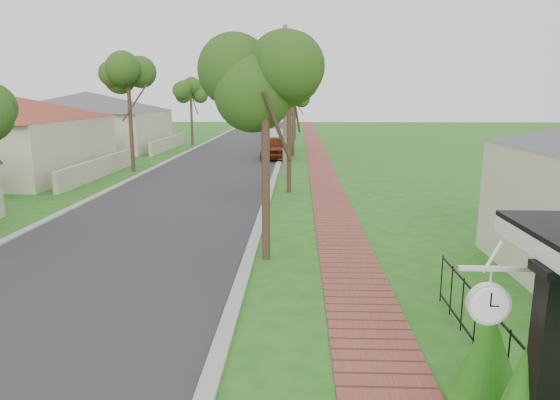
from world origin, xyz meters
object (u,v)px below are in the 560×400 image
(parked_car_red, at_px, (275,148))
(near_tree, at_px, (265,86))
(parked_car_white, at_px, (280,140))
(porch_post, at_px, (544,391))
(utility_pole, at_px, (285,102))
(station_clock, at_px, (489,301))

(parked_car_red, bearing_deg, near_tree, -87.65)
(parked_car_white, xyz_separation_m, near_tree, (0.70, -27.22, 3.61))
(porch_post, distance_m, utility_pole, 21.44)
(near_tree, height_order, utility_pole, utility_pole)
(parked_car_red, relative_size, utility_pole, 0.59)
(porch_post, height_order, utility_pole, utility_pole)
(station_clock, bearing_deg, utility_pole, 97.86)
(porch_post, bearing_deg, near_tree, 114.30)
(parked_car_red, bearing_deg, station_clock, -82.39)
(porch_post, distance_m, station_clock, 1.05)
(parked_car_red, xyz_separation_m, parked_car_white, (0.12, 5.58, 0.06))
(parked_car_red, relative_size, parked_car_white, 0.90)
(near_tree, relative_size, utility_pole, 0.72)
(parked_car_white, distance_m, station_clock, 34.66)
(parked_car_white, relative_size, station_clock, 6.29)
(parked_car_red, bearing_deg, parked_car_white, 88.90)
(porch_post, xyz_separation_m, parked_car_white, (-4.15, 34.85, -0.30))
(porch_post, distance_m, parked_car_white, 35.10)
(near_tree, xyz_separation_m, utility_pole, (0.11, 13.36, -0.54))
(parked_car_red, xyz_separation_m, utility_pole, (0.93, -8.27, 3.13))
(porch_post, bearing_deg, parked_car_white, 96.79)
(station_clock, bearing_deg, porch_post, -38.84)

